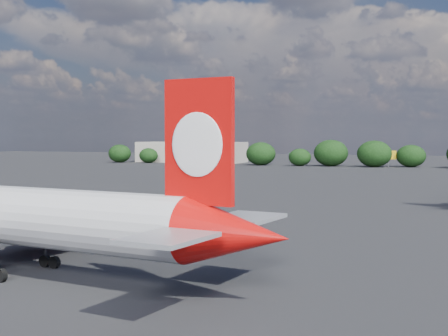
% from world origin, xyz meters
% --- Properties ---
extents(ground, '(500.00, 500.00, 0.00)m').
position_xyz_m(ground, '(0.00, 60.00, 0.00)').
color(ground, black).
rests_on(ground, ground).
extents(qantas_airliner, '(43.60, 41.57, 14.23)m').
position_xyz_m(qantas_airliner, '(1.91, 4.13, 4.33)').
color(qantas_airliner, silver).
rests_on(qantas_airliner, ground).
extents(terminal_building, '(42.00, 16.00, 8.00)m').
position_xyz_m(terminal_building, '(-65.00, 192.00, 4.00)').
color(terminal_building, '#9F9689').
rests_on(terminal_building, ground).
extents(highway_sign, '(6.00, 0.30, 4.50)m').
position_xyz_m(highway_sign, '(-18.00, 176.00, 3.13)').
color(highway_sign, '#156D1C').
rests_on(highway_sign, ground).
extents(billboard_yellow, '(5.00, 0.30, 5.50)m').
position_xyz_m(billboard_yellow, '(12.00, 182.00, 3.87)').
color(billboard_yellow, yellow).
rests_on(billboard_yellow, ground).
extents(horizon_treeline, '(206.20, 15.01, 9.32)m').
position_xyz_m(horizon_treeline, '(20.06, 179.42, 4.10)').
color(horizon_treeline, black).
rests_on(horizon_treeline, ground).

